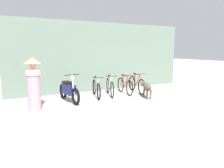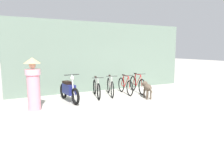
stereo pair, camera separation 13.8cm
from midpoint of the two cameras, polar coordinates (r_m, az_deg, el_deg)
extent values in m
plane|color=#ADA89E|center=(8.22, 7.47, -5.00)|extent=(60.00, 60.00, 0.00)
cube|color=slate|center=(10.71, -2.60, 7.12)|extent=(9.08, 0.20, 3.25)
torus|color=black|center=(8.61, -3.96, -2.01)|extent=(0.23, 0.66, 0.67)
torus|color=black|center=(9.67, -5.08, -0.79)|extent=(0.23, 0.66, 0.67)
cylinder|color=beige|center=(8.98, -4.44, -0.13)|extent=(0.17, 0.53, 0.56)
cylinder|color=beige|center=(9.29, -4.76, 0.07)|extent=(0.06, 0.14, 0.51)
cylinder|color=beige|center=(9.00, -4.52, 1.52)|extent=(0.19, 0.62, 0.06)
cylinder|color=beige|center=(9.48, -4.89, -1.15)|extent=(0.14, 0.41, 0.08)
cylinder|color=beige|center=(9.49, -4.96, 0.41)|extent=(0.11, 0.32, 0.47)
cylinder|color=beige|center=(8.64, -4.07, -0.31)|extent=(0.08, 0.19, 0.50)
cube|color=black|center=(9.31, -4.84, 1.85)|extent=(0.11, 0.19, 0.05)
cylinder|color=black|center=(8.68, -4.18, 1.62)|extent=(0.45, 0.14, 0.02)
torus|color=black|center=(8.97, -0.41, -1.49)|extent=(0.26, 0.66, 0.69)
torus|color=black|center=(10.04, -1.45, -0.36)|extent=(0.26, 0.66, 0.69)
cylinder|color=beige|center=(9.35, -0.84, 0.33)|extent=(0.20, 0.52, 0.57)
cylinder|color=beige|center=(9.66, -1.14, 0.51)|extent=(0.07, 0.14, 0.52)
cylinder|color=beige|center=(9.37, -0.90, 1.93)|extent=(0.23, 0.61, 0.06)
cylinder|color=beige|center=(9.84, -1.27, -0.70)|extent=(0.16, 0.40, 0.08)
cylinder|color=beige|center=(9.86, -1.32, 0.83)|extent=(0.13, 0.32, 0.48)
cylinder|color=beige|center=(9.01, -0.49, 0.16)|extent=(0.09, 0.19, 0.51)
cube|color=black|center=(9.67, -1.19, 2.24)|extent=(0.13, 0.19, 0.05)
cylinder|color=black|center=(9.05, -0.58, 2.05)|extent=(0.44, 0.17, 0.02)
torus|color=black|center=(9.39, 4.16, -1.06)|extent=(0.15, 0.68, 0.68)
torus|color=black|center=(10.29, 1.88, -0.16)|extent=(0.15, 0.68, 0.68)
cylinder|color=red|center=(9.70, 3.24, 0.59)|extent=(0.10, 0.49, 0.56)
cylinder|color=red|center=(9.96, 2.58, 0.72)|extent=(0.05, 0.13, 0.51)
cylinder|color=red|center=(9.71, 3.13, 2.11)|extent=(0.11, 0.57, 0.06)
cylinder|color=red|center=(10.12, 2.28, -0.46)|extent=(0.08, 0.37, 0.08)
cylinder|color=red|center=(10.13, 2.18, 1.00)|extent=(0.07, 0.30, 0.47)
cylinder|color=red|center=(9.42, 3.99, 0.48)|extent=(0.05, 0.18, 0.50)
cube|color=black|center=(9.97, 2.49, 2.37)|extent=(0.10, 0.19, 0.05)
cylinder|color=black|center=(9.45, 3.82, 2.26)|extent=(0.46, 0.09, 0.02)
torus|color=black|center=(9.67, 7.32, -0.73)|extent=(0.19, 0.70, 0.71)
torus|color=black|center=(10.63, 4.92, 0.20)|extent=(0.19, 0.70, 0.71)
cylinder|color=red|center=(10.01, 6.36, 0.94)|extent=(0.13, 0.52, 0.58)
cylinder|color=red|center=(10.29, 5.67, 1.08)|extent=(0.05, 0.14, 0.53)
cylinder|color=red|center=(10.02, 6.26, 2.48)|extent=(0.15, 0.61, 0.06)
cylinder|color=red|center=(10.46, 5.34, -0.11)|extent=(0.11, 0.40, 0.08)
cylinder|color=red|center=(10.47, 5.24, 1.36)|extent=(0.09, 0.32, 0.49)
cylinder|color=red|center=(9.71, 7.15, 0.83)|extent=(0.06, 0.19, 0.52)
cube|color=black|center=(10.30, 5.58, 2.74)|extent=(0.10, 0.19, 0.05)
cylinder|color=black|center=(9.74, 6.99, 2.62)|extent=(0.46, 0.12, 0.02)
torus|color=black|center=(7.96, -9.98, -3.23)|extent=(0.14, 0.63, 0.63)
torus|color=black|center=(9.08, -13.08, -1.80)|extent=(0.14, 0.63, 0.63)
cube|color=navy|center=(8.48, -11.67, -1.35)|extent=(0.34, 0.79, 0.37)
cube|color=black|center=(8.57, -12.06, 0.35)|extent=(0.28, 0.51, 0.10)
cylinder|color=silver|center=(8.08, -10.72, 0.27)|extent=(0.06, 0.15, 0.59)
cylinder|color=silver|center=(8.02, -10.26, -2.52)|extent=(0.06, 0.21, 0.20)
cylinder|color=black|center=(8.08, -10.91, 2.37)|extent=(0.58, 0.07, 0.03)
sphere|color=silver|center=(8.07, -10.80, 1.50)|extent=(0.15, 0.15, 0.14)
ellipsoid|color=#4C3F33|center=(8.99, 8.77, -0.84)|extent=(0.50, 0.73, 0.28)
cylinder|color=#4C3F33|center=(9.21, 7.89, -2.36)|extent=(0.08, 0.08, 0.35)
cylinder|color=#4C3F33|center=(9.26, 8.82, -2.33)|extent=(0.08, 0.08, 0.35)
cylinder|color=#4C3F33|center=(8.83, 8.63, -2.89)|extent=(0.08, 0.08, 0.35)
cylinder|color=#4C3F33|center=(8.87, 9.60, -2.85)|extent=(0.08, 0.08, 0.35)
sphere|color=#4C3F33|center=(9.36, 8.07, 0.05)|extent=(0.31, 0.31, 0.24)
ellipsoid|color=#4C3F33|center=(9.46, 7.90, 0.04)|extent=(0.14, 0.16, 0.09)
cylinder|color=#4C3F33|center=(8.57, 9.64, -1.54)|extent=(0.14, 0.28, 0.15)
cylinder|color=pink|center=(7.55, -20.21, -1.50)|extent=(0.57, 0.57, 1.35)
cylinder|color=#FFA0B2|center=(7.47, -20.45, 2.93)|extent=(0.67, 0.67, 0.18)
sphere|color=tan|center=(7.45, -20.54, 4.60)|extent=(0.30, 0.30, 0.21)
cone|color=tan|center=(7.44, -20.61, 5.77)|extent=(0.75, 0.75, 0.19)
camera|label=1|loc=(0.07, -90.47, -0.07)|focal=35.00mm
camera|label=2|loc=(0.07, 89.53, 0.07)|focal=35.00mm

